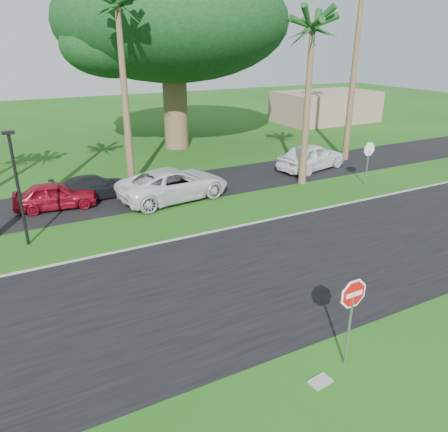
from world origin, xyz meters
name	(u,v)px	position (x,y,z in m)	size (l,w,h in m)	color
ground	(265,310)	(0.00, 0.00, 0.00)	(120.00, 120.00, 0.00)	#1A4812
road	(233,281)	(0.00, 2.00, 0.01)	(120.00, 8.00, 0.02)	black
parking_strip	(140,194)	(0.00, 12.50, 0.01)	(120.00, 5.00, 0.02)	black
curb	(187,237)	(0.00, 6.05, 0.03)	(120.00, 0.12, 0.06)	gray
stop_sign_near	(352,305)	(0.50, -3.00, 1.77)	(1.05, 0.07, 2.62)	gray
stop_sign_far	(369,155)	(12.00, 8.00, 1.77)	(1.05, 0.07, 2.62)	gray
palm_center	(118,10)	(0.00, 14.00, 9.16)	(5.00, 5.00, 10.50)	brown
palm_right_near	(312,31)	(9.00, 10.00, 8.19)	(5.00, 5.00, 9.50)	brown
canopy_tree	(172,23)	(6.00, 22.00, 8.95)	(16.50, 16.50, 13.12)	brown
streetlight_right	(17,182)	(-6.00, 8.50, 2.65)	(0.45, 0.25, 4.64)	black
building_far	(325,107)	(24.00, 26.00, 1.50)	(10.00, 6.00, 3.00)	gray
car_red	(56,196)	(-4.33, 12.26, 0.67)	(1.58, 3.93, 1.34)	maroon
car_dark	(94,187)	(-2.32, 12.93, 0.61)	(1.71, 4.21, 1.22)	black
car_minivan	(174,184)	(1.35, 10.85, 0.81)	(2.70, 5.86, 1.63)	silver
car_pickup	(311,157)	(11.25, 12.05, 0.85)	(2.00, 4.98, 1.70)	white
utility_slab	(320,381)	(-0.47, -3.22, 0.03)	(0.55, 0.35, 0.06)	gray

